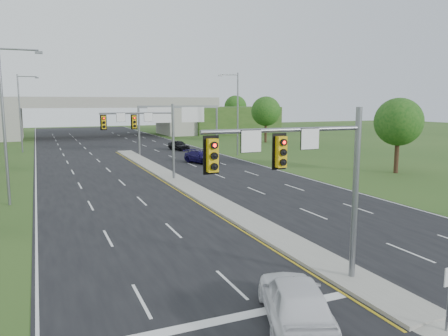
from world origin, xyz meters
TOP-DOWN VIEW (x-y plane):
  - ground at (0.00, 0.00)m, footprint 240.00×240.00m
  - road at (0.00, 35.00)m, footprint 24.00×160.00m
  - median at (0.00, 23.00)m, footprint 2.00×54.00m
  - median_nose at (0.00, -4.00)m, footprint 2.00×2.00m
  - lane_markings at (-0.60, 28.91)m, footprint 23.72×160.00m
  - signal_mast_near at (-2.26, -0.07)m, footprint 6.62×0.60m
  - signal_mast_far at (-2.26, 24.93)m, footprint 6.62×0.60m
  - sign_gantry at (6.68, 44.92)m, footprint 11.58×0.44m
  - overpass at (0.00, 80.00)m, footprint 80.00×14.00m
  - lightpole_l_mid at (-13.30, 20.00)m, footprint 2.85×0.25m
  - lightpole_l_far at (-13.30, 55.00)m, footprint 2.85×0.25m
  - lightpole_r_far at (13.30, 40.00)m, footprint 2.85×0.25m
  - tree_r_near at (22.00, 20.00)m, footprint 4.80×4.80m
  - tree_r_mid at (26.00, 55.00)m, footprint 5.20×5.20m
  - tree_back_c at (24.00, 94.00)m, footprint 5.60×5.60m
  - tree_back_d at (38.00, 94.00)m, footprint 6.00×6.00m
  - car_white at (-4.07, -2.14)m, footprint 3.56×5.25m
  - car_far_b at (6.23, 34.41)m, footprint 3.53×5.48m
  - car_far_c at (8.00, 49.06)m, footprint 2.59×4.54m

SIDE VIEW (x-z plane):
  - ground at x=0.00m, z-range 0.00..0.00m
  - road at x=0.00m, z-range 0.00..0.02m
  - lane_markings at x=-0.60m, z-range 0.02..0.03m
  - median at x=0.00m, z-range 0.02..0.18m
  - median_nose at x=0.00m, z-range 0.02..0.18m
  - car_far_c at x=8.00m, z-range 0.02..1.47m
  - car_far_b at x=6.23m, z-range 0.02..1.50m
  - car_white at x=-4.07m, z-range 0.02..1.68m
  - overpass at x=0.00m, z-range -0.50..7.60m
  - signal_mast_near at x=-2.26m, z-range 1.23..8.23m
  - signal_mast_far at x=-2.26m, z-range 1.23..8.23m
  - tree_r_near at x=22.00m, z-range 1.38..8.98m
  - sign_gantry at x=6.68m, z-range 1.90..8.58m
  - tree_r_mid at x=26.00m, z-range 1.44..9.57m
  - tree_back_c at x=24.00m, z-range 1.35..9.67m
  - tree_back_d at x=38.00m, z-range 1.41..10.26m
  - lightpole_l_mid at x=-13.30m, z-range 0.60..11.60m
  - lightpole_l_far at x=-13.30m, z-range 0.60..11.60m
  - lightpole_r_far at x=13.30m, z-range 0.60..11.60m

